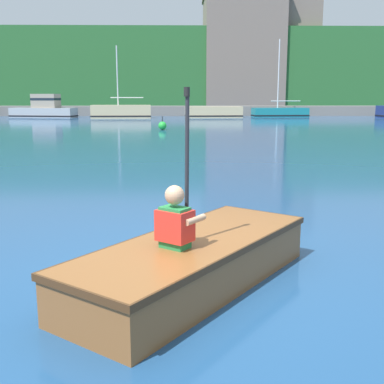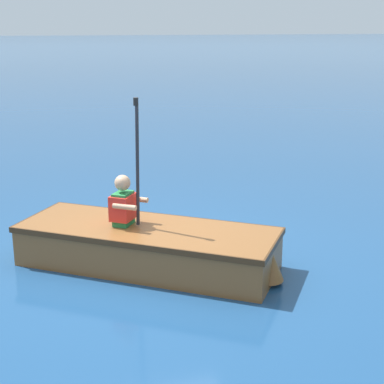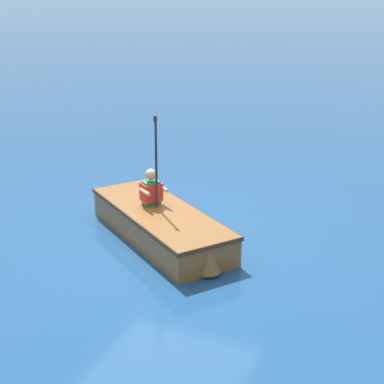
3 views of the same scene
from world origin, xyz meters
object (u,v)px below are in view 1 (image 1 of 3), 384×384
at_px(moored_boat_dock_west_inner, 280,112).
at_px(channel_buoy, 162,126).
at_px(moored_boat_dock_center_far, 121,112).
at_px(moored_boat_dock_east_end, 214,112).
at_px(person_paddler, 176,219).
at_px(moored_boat_dock_east_inner, 44,109).
at_px(rowboat_foreground, 196,259).

distance_m(moored_boat_dock_west_inner, channel_buoy, 19.46).
xyz_separation_m(moored_boat_dock_west_inner, channel_buoy, (-9.70, -16.87, -0.17)).
xyz_separation_m(moored_boat_dock_center_far, moored_boat_dock_east_end, (7.71, 0.90, -0.09)).
height_order(moored_boat_dock_east_end, person_paddler, person_paddler).
distance_m(moored_boat_dock_center_far, moored_boat_dock_east_inner, 6.90).
distance_m(moored_boat_dock_center_far, channel_buoy, 15.03).
bearing_deg(moored_boat_dock_west_inner, person_paddler, -102.65).
bearing_deg(person_paddler, moored_boat_dock_west_inner, 77.35).
distance_m(moored_boat_dock_east_inner, rowboat_foreground, 39.47).
xyz_separation_m(moored_boat_dock_east_inner, channel_buoy, (10.73, -15.96, -0.48)).
bearing_deg(moored_boat_dock_west_inner, rowboat_foreground, -102.47).
relative_size(moored_boat_dock_center_far, channel_buoy, 8.07).
xyz_separation_m(moored_boat_dock_east_end, person_paddler, (-2.73, -37.31, 0.26)).
relative_size(moored_boat_dock_west_inner, channel_buoy, 9.18).
bearing_deg(rowboat_foreground, channel_buoy, 93.11).
bearing_deg(channel_buoy, moored_boat_dock_east_inner, 123.92).
distance_m(moored_boat_dock_west_inner, moored_boat_dock_east_end, 6.15).
xyz_separation_m(moored_boat_dock_west_inner, person_paddler, (-8.70, -38.79, 0.31)).
bearing_deg(moored_boat_dock_center_far, moored_boat_dock_east_end, 6.68).
relative_size(moored_boat_dock_west_inner, moored_boat_dock_east_end, 1.34).
xyz_separation_m(moored_boat_dock_center_far, moored_boat_dock_east_inner, (-6.74, 1.46, 0.18)).
bearing_deg(moored_boat_dock_west_inner, channel_buoy, -119.90).
bearing_deg(person_paddler, channel_buoy, 92.60).
distance_m(moored_boat_dock_east_inner, person_paddler, 39.65).
height_order(moored_boat_dock_east_end, channel_buoy, moored_boat_dock_east_end).
bearing_deg(channel_buoy, moored_boat_dock_east_end, 76.39).
height_order(moored_boat_dock_center_far, person_paddler, moored_boat_dock_center_far).
relative_size(moored_boat_dock_west_inner, person_paddler, 4.82).
height_order(moored_boat_dock_west_inner, moored_boat_dock_east_inner, moored_boat_dock_west_inner).
bearing_deg(rowboat_foreground, moored_boat_dock_east_inner, 107.56).
distance_m(moored_boat_dock_east_end, rowboat_foreground, 37.16).
distance_m(moored_boat_dock_center_far, rowboat_foreground, 36.53).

